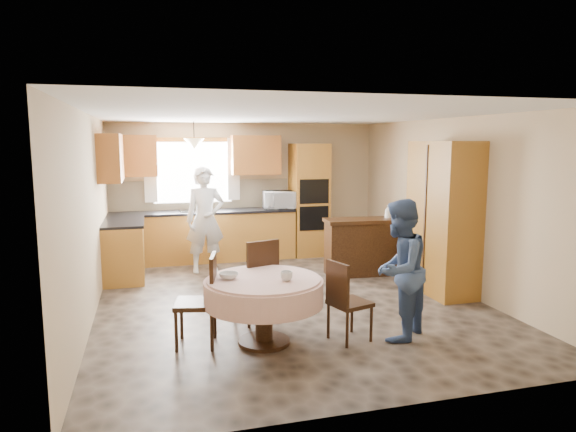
# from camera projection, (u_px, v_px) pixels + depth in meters

# --- Properties ---
(floor) EXTENTS (5.00, 6.00, 0.01)m
(floor) POSITION_uv_depth(u_px,v_px,m) (288.00, 300.00, 7.03)
(floor) COLOR brown
(floor) RESTS_ON ground
(ceiling) EXTENTS (5.00, 6.00, 0.01)m
(ceiling) POSITION_uv_depth(u_px,v_px,m) (288.00, 115.00, 6.67)
(ceiling) COLOR white
(ceiling) RESTS_ON wall_back
(wall_back) EXTENTS (5.00, 0.02, 2.50)m
(wall_back) POSITION_uv_depth(u_px,v_px,m) (246.00, 190.00, 9.72)
(wall_back) COLOR tan
(wall_back) RESTS_ON floor
(wall_front) EXTENTS (5.00, 0.02, 2.50)m
(wall_front) POSITION_uv_depth(u_px,v_px,m) (391.00, 258.00, 3.99)
(wall_front) COLOR tan
(wall_front) RESTS_ON floor
(wall_left) EXTENTS (0.02, 6.00, 2.50)m
(wall_left) POSITION_uv_depth(u_px,v_px,m) (89.00, 217.00, 6.20)
(wall_left) COLOR tan
(wall_left) RESTS_ON floor
(wall_right) EXTENTS (0.02, 6.00, 2.50)m
(wall_right) POSITION_uv_depth(u_px,v_px,m) (453.00, 204.00, 7.51)
(wall_right) COLOR tan
(wall_right) RESTS_ON floor
(window) EXTENTS (1.40, 0.03, 1.10)m
(window) POSITION_uv_depth(u_px,v_px,m) (193.00, 172.00, 9.38)
(window) COLOR white
(window) RESTS_ON wall_back
(curtain_left) EXTENTS (0.22, 0.02, 1.15)m
(curtain_left) POSITION_uv_depth(u_px,v_px,m) (150.00, 170.00, 9.13)
(curtain_left) COLOR white
(curtain_left) RESTS_ON wall_back
(curtain_right) EXTENTS (0.22, 0.02, 1.15)m
(curtain_right) POSITION_uv_depth(u_px,v_px,m) (234.00, 169.00, 9.53)
(curtain_right) COLOR white
(curtain_right) RESTS_ON wall_back
(base_cab_back) EXTENTS (3.30, 0.60, 0.88)m
(base_cab_back) POSITION_uv_depth(u_px,v_px,m) (204.00, 237.00, 9.32)
(base_cab_back) COLOR #CB8736
(base_cab_back) RESTS_ON floor
(counter_back) EXTENTS (3.30, 0.64, 0.04)m
(counter_back) POSITION_uv_depth(u_px,v_px,m) (203.00, 212.00, 9.26)
(counter_back) COLOR black
(counter_back) RESTS_ON base_cab_back
(base_cab_left) EXTENTS (0.60, 1.20, 0.88)m
(base_cab_left) POSITION_uv_depth(u_px,v_px,m) (124.00, 251.00, 8.11)
(base_cab_left) COLOR #CB8736
(base_cab_left) RESTS_ON floor
(counter_left) EXTENTS (0.64, 1.20, 0.04)m
(counter_left) POSITION_uv_depth(u_px,v_px,m) (123.00, 222.00, 8.04)
(counter_left) COLOR black
(counter_left) RESTS_ON base_cab_left
(backsplash) EXTENTS (3.30, 0.02, 0.55)m
(backsplash) POSITION_uv_depth(u_px,v_px,m) (201.00, 195.00, 9.49)
(backsplash) COLOR beige
(backsplash) RESTS_ON wall_back
(wall_cab_left) EXTENTS (0.85, 0.33, 0.72)m
(wall_cab_left) POSITION_uv_depth(u_px,v_px,m) (132.00, 156.00, 8.93)
(wall_cab_left) COLOR #B9622E
(wall_cab_left) RESTS_ON wall_back
(wall_cab_right) EXTENTS (0.90, 0.33, 0.72)m
(wall_cab_right) POSITION_uv_depth(u_px,v_px,m) (256.00, 155.00, 9.50)
(wall_cab_right) COLOR #B9622E
(wall_cab_right) RESTS_ON wall_back
(wall_cab_side) EXTENTS (0.33, 1.20, 0.72)m
(wall_cab_side) POSITION_uv_depth(u_px,v_px,m) (111.00, 158.00, 7.86)
(wall_cab_side) COLOR #B9622E
(wall_cab_side) RESTS_ON wall_left
(oven_tower) EXTENTS (0.66, 0.62, 2.12)m
(oven_tower) POSITION_uv_depth(u_px,v_px,m) (309.00, 200.00, 9.75)
(oven_tower) COLOR #CB8736
(oven_tower) RESTS_ON floor
(oven_upper) EXTENTS (0.56, 0.01, 0.45)m
(oven_upper) POSITION_uv_depth(u_px,v_px,m) (314.00, 191.00, 9.42)
(oven_upper) COLOR black
(oven_upper) RESTS_ON oven_tower
(oven_lower) EXTENTS (0.56, 0.01, 0.45)m
(oven_lower) POSITION_uv_depth(u_px,v_px,m) (314.00, 218.00, 9.49)
(oven_lower) COLOR black
(oven_lower) RESTS_ON oven_tower
(pendant) EXTENTS (0.36, 0.36, 0.18)m
(pendant) POSITION_uv_depth(u_px,v_px,m) (194.00, 144.00, 8.85)
(pendant) COLOR beige
(pendant) RESTS_ON ceiling
(sideboard) EXTENTS (1.24, 0.59, 0.86)m
(sideboard) POSITION_uv_depth(u_px,v_px,m) (362.00, 248.00, 8.35)
(sideboard) COLOR #3C2210
(sideboard) RESTS_ON floor
(space_heater) EXTENTS (0.42, 0.36, 0.49)m
(space_heater) POSITION_uv_depth(u_px,v_px,m) (403.00, 259.00, 8.42)
(space_heater) COLOR black
(space_heater) RESTS_ON floor
(cupboard) EXTENTS (0.57, 1.13, 2.16)m
(cupboard) POSITION_uv_depth(u_px,v_px,m) (443.00, 218.00, 7.26)
(cupboard) COLOR #CB8736
(cupboard) RESTS_ON floor
(dining_table) EXTENTS (1.27, 1.27, 0.72)m
(dining_table) POSITION_uv_depth(u_px,v_px,m) (264.00, 293.00, 5.44)
(dining_table) COLOR #3C2210
(dining_table) RESTS_ON floor
(chair_left) EXTENTS (0.50, 0.50, 0.98)m
(chair_left) POSITION_uv_depth(u_px,v_px,m) (203.00, 296.00, 5.41)
(chair_left) COLOR #3C2210
(chair_left) RESTS_ON floor
(chair_back) EXTENTS (0.55, 0.55, 1.02)m
(chair_back) POSITION_uv_depth(u_px,v_px,m) (258.00, 277.00, 6.09)
(chair_back) COLOR #3C2210
(chair_back) RESTS_ON floor
(chair_right) EXTENTS (0.48, 0.48, 0.89)m
(chair_right) POSITION_uv_depth(u_px,v_px,m) (345.00, 297.00, 5.51)
(chair_right) COLOR #3C2210
(chair_right) RESTS_ON floor
(framed_picture) EXTENTS (0.06, 0.53, 0.44)m
(framed_picture) POSITION_uv_depth(u_px,v_px,m) (417.00, 180.00, 8.41)
(framed_picture) COLOR #EDA145
(framed_picture) RESTS_ON wall_right
(microwave) EXTENTS (0.62, 0.45, 0.32)m
(microwave) POSITION_uv_depth(u_px,v_px,m) (279.00, 200.00, 9.55)
(microwave) COLOR silver
(microwave) RESTS_ON counter_back
(person_sink) EXTENTS (0.65, 0.44, 1.75)m
(person_sink) POSITION_uv_depth(u_px,v_px,m) (205.00, 220.00, 8.47)
(person_sink) COLOR silver
(person_sink) RESTS_ON floor
(person_dining) EXTENTS (0.95, 0.94, 1.54)m
(person_dining) POSITION_uv_depth(u_px,v_px,m) (399.00, 270.00, 5.57)
(person_dining) COLOR #384E7A
(person_dining) RESTS_ON floor
(bowl_sideboard) EXTENTS (0.26, 0.26, 0.05)m
(bowl_sideboard) POSITION_uv_depth(u_px,v_px,m) (350.00, 221.00, 8.23)
(bowl_sideboard) COLOR #B2B2B2
(bowl_sideboard) RESTS_ON sideboard
(bottle_sideboard) EXTENTS (0.12, 0.12, 0.27)m
(bottle_sideboard) POSITION_uv_depth(u_px,v_px,m) (388.00, 213.00, 8.39)
(bottle_sideboard) COLOR silver
(bottle_sideboard) RESTS_ON sideboard
(cup_table) EXTENTS (0.16, 0.16, 0.10)m
(cup_table) POSITION_uv_depth(u_px,v_px,m) (287.00, 276.00, 5.31)
(cup_table) COLOR #B2B2B2
(cup_table) RESTS_ON dining_table
(bowl_table) EXTENTS (0.20, 0.20, 0.06)m
(bowl_table) POSITION_uv_depth(u_px,v_px,m) (229.00, 276.00, 5.39)
(bowl_table) COLOR #B2B2B2
(bowl_table) RESTS_ON dining_table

